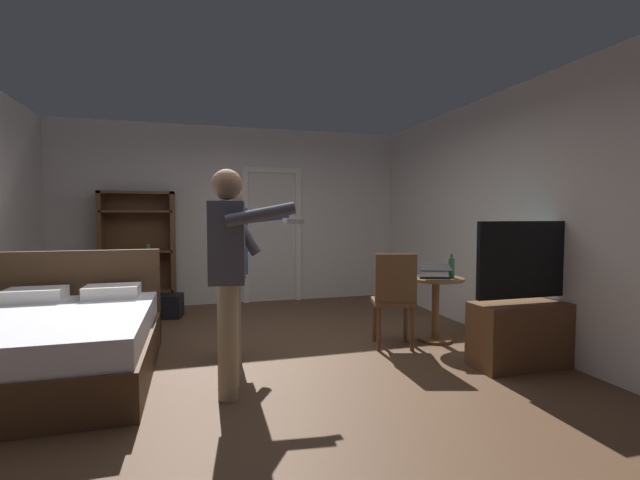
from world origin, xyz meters
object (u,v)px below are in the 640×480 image
Objects in this scene: person_striped_shirt at (232,257)px; bookshelf at (138,246)px; bed at (57,344)px; person_blue_shirt at (229,264)px; wooden_chair at (394,296)px; laptop at (434,273)px; side_table at (436,298)px; bottle_on_table at (451,268)px; tv_flatscreen at (532,322)px; suitcase_dark at (161,306)px.

bookshelf is at bearing 113.53° from person_striped_shirt.
person_blue_shirt is (1.38, -0.68, 0.70)m from bed.
bookshelf is 3.87m from wooden_chair.
laptop is at bearing 8.57° from wooden_chair.
bookshelf is at bearing 142.18° from side_table.
bed is 3.11m from wooden_chair.
bed is 7.45× the size of bottle_on_table.
bottle_on_table is at bearing -37.53° from bookshelf.
person_blue_shirt reaches higher than side_table.
laptop is (-0.05, -0.04, 0.28)m from side_table.
bookshelf reaches higher than bed.
suitcase_dark is at bearing 139.30° from tv_flatscreen.
person_striped_shirt is 3.12× the size of suitcase_dark.
bed is 4.16m from tv_flatscreen.
bookshelf is at bearing 136.87° from tv_flatscreen.
suitcase_dark is (-0.79, 2.00, -0.83)m from person_striped_shirt.
bed is at bearing -97.56° from suitcase_dark.
laptop is at bearing 1.47° from bed.
laptop is (3.60, 0.09, 0.45)m from bed.
suitcase_dark is (-0.70, 2.80, -0.85)m from person_blue_shirt.
bottle_on_table is at bearing 108.96° from tv_flatscreen.
person_striped_shirt is at bearing 4.80° from bed.
wooden_chair is at bearing -31.00° from suitcase_dark.
suitcase_dark is (-3.11, 2.07, -0.66)m from bottle_on_table.
person_striped_shirt is at bearing 176.26° from wooden_chair.
person_striped_shirt reaches higher than wooden_chair.
tv_flatscreen reaches higher than bed.
bottle_on_table is at bearing 0.79° from bed.
wooden_chair is (-0.69, -0.04, -0.27)m from bottle_on_table.
tv_flatscreen reaches higher than suitcase_dark.
suitcase_dark is at bearing 138.94° from wooden_chair.
side_table is at bearing -23.77° from suitcase_dark.
suitcase_dark is at bearing 111.48° from person_striped_shirt.
suitcase_dark is (0.68, 2.13, -0.15)m from bed.
suitcase_dark is at bearing 146.35° from bottle_on_table.
person_striped_shirt is (1.46, 0.12, 0.68)m from bed.
side_table is at bearing 114.87° from tv_flatscreen.
bottle_on_table is 0.27× the size of wooden_chair.
person_blue_shirt reaches higher than tv_flatscreen.
laptop is 0.43× the size of wooden_chair.
bookshelf is 4.35m from bottle_on_table.
tv_flatscreen is 5.05× the size of bottle_on_table.
person_blue_shirt reaches higher than suitcase_dark.
wooden_chair is at bearing -176.99° from bottle_on_table.
person_blue_shirt is 3.01m from suitcase_dark.
bottle_on_table is 0.16× the size of person_striped_shirt.
person_blue_shirt is at bearing -163.17° from bottle_on_table.
person_striped_shirt is (-2.14, 0.03, 0.23)m from laptop.
person_blue_shirt is (-2.41, -0.73, 0.19)m from bottle_on_table.
bottle_on_table is at bearing 3.01° from wooden_chair.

